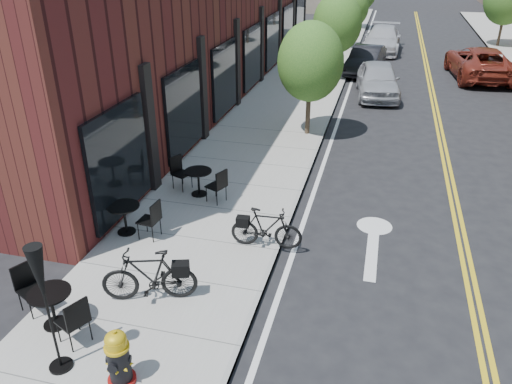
% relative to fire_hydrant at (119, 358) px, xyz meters
% --- Properties ---
extents(ground, '(120.00, 120.00, 0.00)m').
position_rel_fire_hydrant_xyz_m(ground, '(1.58, 2.67, -0.59)').
color(ground, black).
rests_on(ground, ground).
extents(sidewalk_near, '(4.00, 70.00, 0.12)m').
position_rel_fire_hydrant_xyz_m(sidewalk_near, '(-0.42, 12.67, -0.53)').
color(sidewalk_near, '#9E9B93').
rests_on(sidewalk_near, ground).
extents(building_near, '(5.00, 28.00, 7.00)m').
position_rel_fire_hydrant_xyz_m(building_near, '(-4.92, 16.67, 2.91)').
color(building_near, '#471616').
rests_on(building_near, ground).
extents(tree_near_a, '(2.20, 2.20, 3.81)m').
position_rel_fire_hydrant_xyz_m(tree_near_a, '(0.98, 11.67, 2.01)').
color(tree_near_a, '#382B1E').
rests_on(tree_near_a, sidewalk_near).
extents(tree_near_b, '(2.30, 2.30, 3.98)m').
position_rel_fire_hydrant_xyz_m(tree_near_b, '(0.98, 19.67, 2.12)').
color(tree_near_b, '#382B1E').
rests_on(tree_near_b, sidewalk_near).
extents(tree_near_c, '(2.10, 2.10, 3.67)m').
position_rel_fire_hydrant_xyz_m(tree_near_c, '(0.98, 27.67, 1.93)').
color(tree_near_c, '#382B1E').
rests_on(tree_near_c, sidewalk_near).
extents(fire_hydrant, '(0.53, 0.53, 1.00)m').
position_rel_fire_hydrant_xyz_m(fire_hydrant, '(0.00, 0.00, 0.00)').
color(fire_hydrant, maroon).
rests_on(fire_hydrant, sidewalk_near).
extents(bicycle_left, '(1.85, 1.03, 1.07)m').
position_rel_fire_hydrant_xyz_m(bicycle_left, '(-0.41, 1.94, 0.06)').
color(bicycle_left, black).
rests_on(bicycle_left, sidewalk_near).
extents(bicycle_right, '(1.61, 0.55, 0.95)m').
position_rel_fire_hydrant_xyz_m(bicycle_right, '(1.28, 4.24, 0.00)').
color(bicycle_right, black).
rests_on(bicycle_right, sidewalk_near).
extents(bistro_set_a, '(1.74, 1.11, 0.93)m').
position_rel_fire_hydrant_xyz_m(bistro_set_a, '(-1.75, 0.85, -0.01)').
color(bistro_set_a, black).
rests_on(bistro_set_a, sidewalk_near).
extents(bistro_set_b, '(1.72, 0.79, 0.92)m').
position_rel_fire_hydrant_xyz_m(bistro_set_b, '(-2.02, 4.02, -0.01)').
color(bistro_set_b, black).
rests_on(bistro_set_b, sidewalk_near).
extents(bistro_set_c, '(1.70, 1.05, 0.90)m').
position_rel_fire_hydrant_xyz_m(bistro_set_c, '(-1.05, 6.27, -0.02)').
color(bistro_set_c, black).
rests_on(bistro_set_c, sidewalk_near).
extents(patio_umbrella, '(0.37, 0.37, 2.29)m').
position_rel_fire_hydrant_xyz_m(patio_umbrella, '(-1.08, 0.01, 1.17)').
color(patio_umbrella, black).
rests_on(patio_umbrella, sidewalk_near).
extents(parked_car_a, '(2.19, 4.46, 1.46)m').
position_rel_fire_hydrant_xyz_m(parked_car_a, '(3.14, 17.48, 0.14)').
color(parked_car_a, '#A2A4AA').
rests_on(parked_car_a, ground).
extents(parked_car_b, '(1.98, 4.27, 1.36)m').
position_rel_fire_hydrant_xyz_m(parked_car_b, '(2.38, 21.61, 0.08)').
color(parked_car_b, black).
rests_on(parked_car_b, ground).
extents(parked_car_c, '(2.29, 5.26, 1.51)m').
position_rel_fire_hydrant_xyz_m(parked_car_c, '(3.02, 27.44, 0.16)').
color(parked_car_c, silver).
rests_on(parked_car_c, ground).
extents(parked_car_far, '(3.12, 5.79, 1.54)m').
position_rel_fire_hydrant_xyz_m(parked_car_far, '(7.88, 21.97, 0.18)').
color(parked_car_far, maroon).
rests_on(parked_car_far, ground).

